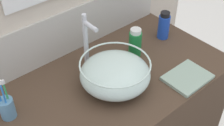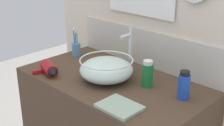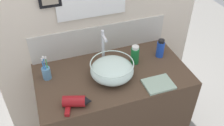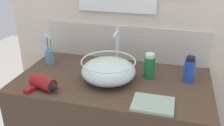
{
  "view_description": "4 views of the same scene",
  "coord_description": "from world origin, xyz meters",
  "px_view_note": "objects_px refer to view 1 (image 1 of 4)",
  "views": [
    {
      "loc": [
        -0.69,
        -0.8,
        1.89
      ],
      "look_at": [
        -0.01,
        0.0,
        1.02
      ],
      "focal_mm": 50.0,
      "sensor_mm": 36.0,
      "label": 1
    },
    {
      "loc": [
        1.16,
        -1.2,
        1.68
      ],
      "look_at": [
        -0.01,
        0.0,
        1.02
      ],
      "focal_mm": 50.0,
      "sensor_mm": 36.0,
      "label": 2
    },
    {
      "loc": [
        -0.46,
        -1.31,
        2.12
      ],
      "look_at": [
        -0.01,
        0.0,
        1.02
      ],
      "focal_mm": 40.0,
      "sensor_mm": 36.0,
      "label": 3
    },
    {
      "loc": [
        0.34,
        -1.26,
        1.6
      ],
      "look_at": [
        -0.01,
        0.0,
        1.02
      ],
      "focal_mm": 40.0,
      "sensor_mm": 36.0,
      "label": 4
    }
  ],
  "objects_px": {
    "shampoo_bottle": "(164,26)",
    "hand_towel": "(187,77)",
    "faucet": "(87,38)",
    "toothbrush_cup": "(7,108)",
    "spray_bottle": "(135,43)",
    "glass_bowl_sink": "(115,74)"
  },
  "relations": [
    {
      "from": "toothbrush_cup",
      "to": "spray_bottle",
      "type": "distance_m",
      "value": 0.67
    },
    {
      "from": "shampoo_bottle",
      "to": "toothbrush_cup",
      "type": "bearing_deg",
      "value": 178.34
    },
    {
      "from": "faucet",
      "to": "hand_towel",
      "type": "xyz_separation_m",
      "value": [
        0.28,
        -0.38,
        -0.14
      ]
    },
    {
      "from": "hand_towel",
      "to": "glass_bowl_sink",
      "type": "bearing_deg",
      "value": 146.23
    },
    {
      "from": "spray_bottle",
      "to": "hand_towel",
      "type": "bearing_deg",
      "value": -78.51
    },
    {
      "from": "glass_bowl_sink",
      "to": "spray_bottle",
      "type": "distance_m",
      "value": 0.24
    },
    {
      "from": "hand_towel",
      "to": "spray_bottle",
      "type": "bearing_deg",
      "value": 101.49
    },
    {
      "from": "glass_bowl_sink",
      "to": "spray_bottle",
      "type": "relative_size",
      "value": 2.04
    },
    {
      "from": "faucet",
      "to": "toothbrush_cup",
      "type": "relative_size",
      "value": 1.33
    },
    {
      "from": "shampoo_bottle",
      "to": "glass_bowl_sink",
      "type": "bearing_deg",
      "value": -165.43
    },
    {
      "from": "spray_bottle",
      "to": "shampoo_bottle",
      "type": "bearing_deg",
      "value": 3.41
    },
    {
      "from": "toothbrush_cup",
      "to": "spray_bottle",
      "type": "height_order",
      "value": "toothbrush_cup"
    },
    {
      "from": "toothbrush_cup",
      "to": "spray_bottle",
      "type": "relative_size",
      "value": 1.34
    },
    {
      "from": "glass_bowl_sink",
      "to": "toothbrush_cup",
      "type": "relative_size",
      "value": 1.52
    },
    {
      "from": "faucet",
      "to": "toothbrush_cup",
      "type": "xyz_separation_m",
      "value": [
        -0.44,
        -0.06,
        -0.1
      ]
    },
    {
      "from": "hand_towel",
      "to": "shampoo_bottle",
      "type": "bearing_deg",
      "value": 61.31
    },
    {
      "from": "faucet",
      "to": "spray_bottle",
      "type": "bearing_deg",
      "value": -23.71
    },
    {
      "from": "faucet",
      "to": "shampoo_bottle",
      "type": "distance_m",
      "value": 0.46
    },
    {
      "from": "shampoo_bottle",
      "to": "hand_towel",
      "type": "height_order",
      "value": "shampoo_bottle"
    },
    {
      "from": "toothbrush_cup",
      "to": "faucet",
      "type": "bearing_deg",
      "value": 7.39
    },
    {
      "from": "toothbrush_cup",
      "to": "shampoo_bottle",
      "type": "relative_size",
      "value": 1.34
    },
    {
      "from": "faucet",
      "to": "shampoo_bottle",
      "type": "xyz_separation_m",
      "value": [
        0.44,
        -0.08,
        -0.08
      ]
    }
  ]
}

